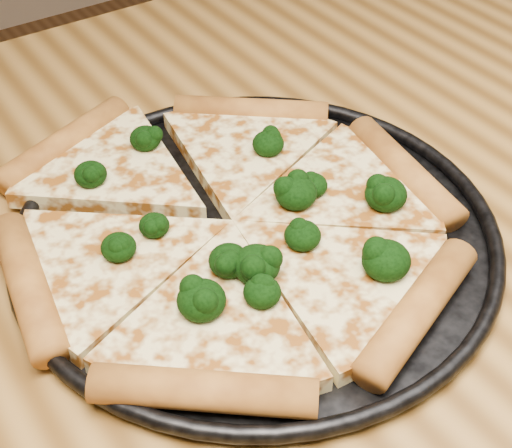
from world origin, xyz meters
TOP-DOWN VIEW (x-y plane):
  - dining_table at (0.00, 0.00)m, footprint 1.20×0.90m
  - pizza_pan at (0.05, 0.04)m, footprint 0.37×0.37m
  - pizza at (0.04, 0.05)m, footprint 0.35×0.38m
  - broccoli_florets at (0.05, 0.02)m, footprint 0.22×0.25m

SIDE VIEW (x-z plane):
  - dining_table at x=0.00m, z-range 0.28..1.03m
  - pizza_pan at x=0.05m, z-range 0.75..0.77m
  - pizza at x=0.04m, z-range 0.75..0.78m
  - broccoli_florets at x=0.05m, z-range 0.77..0.79m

